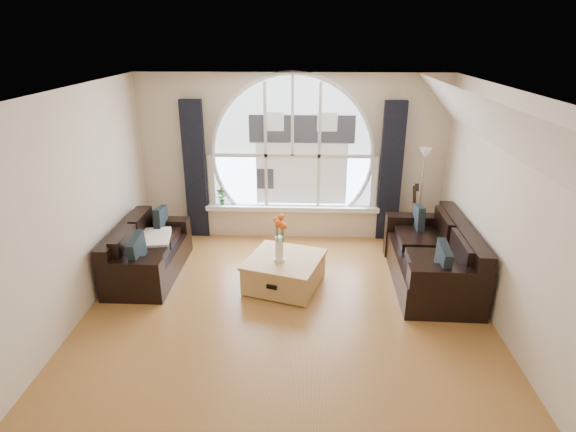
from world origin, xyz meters
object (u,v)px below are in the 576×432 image
(sofa_right, at_px, (431,257))
(sofa_left, at_px, (148,248))
(vase_flowers, at_px, (279,234))
(potted_plant, at_px, (221,196))
(coffee_chest, at_px, (284,271))
(floor_lamp, at_px, (420,197))
(guitar, at_px, (412,213))

(sofa_right, bearing_deg, sofa_left, -179.99)
(sofa_left, bearing_deg, vase_flowers, -10.31)
(sofa_left, distance_m, sofa_right, 3.97)
(sofa_left, height_order, potted_plant, potted_plant)
(coffee_chest, bearing_deg, sofa_right, 22.69)
(floor_lamp, bearing_deg, vase_flowers, -143.72)
(sofa_right, relative_size, potted_plant, 6.70)
(vase_flowers, height_order, guitar, vase_flowers)
(vase_flowers, height_order, potted_plant, vase_flowers)
(coffee_chest, bearing_deg, potted_plant, 141.10)
(coffee_chest, xyz_separation_m, potted_plant, (-1.14, 1.72, 0.46))
(sofa_left, height_order, coffee_chest, sofa_left)
(vase_flowers, distance_m, floor_lamp, 2.71)
(vase_flowers, relative_size, guitar, 0.66)
(coffee_chest, bearing_deg, vase_flowers, -111.67)
(floor_lamp, distance_m, potted_plant, 3.27)
(coffee_chest, distance_m, guitar, 2.55)
(vase_flowers, xyz_separation_m, potted_plant, (-1.08, 1.80, -0.12))
(floor_lamp, bearing_deg, coffee_chest, -144.25)
(guitar, bearing_deg, potted_plant, 164.04)
(vase_flowers, relative_size, floor_lamp, 0.44)
(sofa_right, distance_m, potted_plant, 3.52)
(floor_lamp, xyz_separation_m, potted_plant, (-3.27, 0.19, -0.10))
(sofa_left, relative_size, coffee_chest, 1.75)
(vase_flowers, xyz_separation_m, floor_lamp, (2.19, 1.61, -0.01))
(sofa_right, relative_size, vase_flowers, 2.79)
(coffee_chest, bearing_deg, guitar, 54.49)
(sofa_right, bearing_deg, potted_plant, 155.39)
(sofa_left, bearing_deg, floor_lamp, 17.35)
(sofa_left, relative_size, guitar, 1.57)
(sofa_left, bearing_deg, sofa_right, -1.12)
(sofa_left, height_order, vase_flowers, vase_flowers)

